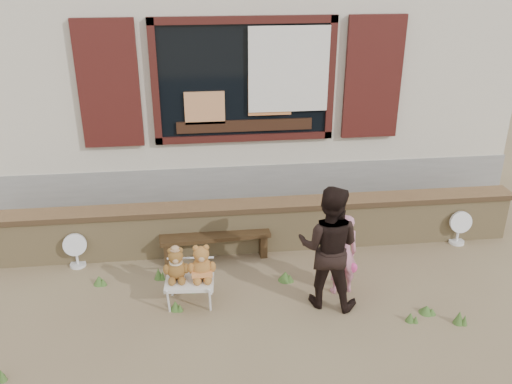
{
  "coord_description": "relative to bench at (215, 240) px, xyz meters",
  "views": [
    {
      "loc": [
        -0.7,
        -5.33,
        3.66
      ],
      "look_at": [
        0.0,
        0.6,
        1.0
      ],
      "focal_mm": 38.0,
      "sensor_mm": 36.0,
      "label": 1
    }
  ],
  "objects": [
    {
      "name": "ground",
      "position": [
        0.5,
        -0.79,
        -0.26
      ],
      "size": [
        80.0,
        80.0,
        0.0
      ],
      "primitive_type": "plane",
      "color": "brown",
      "rests_on": "ground"
    },
    {
      "name": "shopfront",
      "position": [
        0.5,
        3.7,
        1.74
      ],
      "size": [
        8.04,
        5.13,
        4.0
      ],
      "color": "#BCAD98",
      "rests_on": "ground"
    },
    {
      "name": "brick_wall",
      "position": [
        0.5,
        0.21,
        0.08
      ],
      "size": [
        7.1,
        0.36,
        0.67
      ],
      "color": "tan",
      "rests_on": "ground"
    },
    {
      "name": "bench",
      "position": [
        0.0,
        0.0,
        0.0
      ],
      "size": [
        1.43,
        0.39,
        0.36
      ],
      "rotation": [
        0.0,
        0.0,
        0.07
      ],
      "color": "#2F2010",
      "rests_on": "ground"
    },
    {
      "name": "folding_chair",
      "position": [
        -0.33,
        -0.95,
        0.03
      ],
      "size": [
        0.57,
        0.51,
        0.33
      ],
      "rotation": [
        0.0,
        0.0,
        -0.07
      ],
      "color": "silver",
      "rests_on": "ground"
    },
    {
      "name": "teddy_bear_left",
      "position": [
        -0.47,
        -0.94,
        0.26
      ],
      "size": [
        0.31,
        0.27,
        0.4
      ],
      "primitive_type": null,
      "rotation": [
        0.0,
        0.0,
        -0.07
      ],
      "color": "brown",
      "rests_on": "folding_chair"
    },
    {
      "name": "teddy_bear_right",
      "position": [
        -0.19,
        -0.96,
        0.28
      ],
      "size": [
        0.33,
        0.29,
        0.43
      ],
      "primitive_type": null,
      "rotation": [
        0.0,
        0.0,
        -0.07
      ],
      "color": "brown",
      "rests_on": "folding_chair"
    },
    {
      "name": "child",
      "position": [
        1.42,
        -0.93,
        0.24
      ],
      "size": [
        0.4,
        0.29,
        1.0
      ],
      "primitive_type": "imported",
      "rotation": [
        0.0,
        0.0,
        3.29
      ],
      "color": "pink",
      "rests_on": "ground"
    },
    {
      "name": "adult",
      "position": [
        1.19,
        -1.12,
        0.45
      ],
      "size": [
        0.85,
        0.77,
        1.43
      ],
      "primitive_type": "imported",
      "rotation": [
        0.0,
        0.0,
        2.75
      ],
      "color": "black",
      "rests_on": "ground"
    },
    {
      "name": "fan_left",
      "position": [
        -1.75,
        0.01,
        -0.03
      ],
      "size": [
        0.3,
        0.2,
        0.47
      ],
      "rotation": [
        0.0,
        0.0,
        0.14
      ],
      "color": "silver",
      "rests_on": "ground"
    },
    {
      "name": "fan_right",
      "position": [
        3.3,
        0.01,
        -0.02
      ],
      "size": [
        0.3,
        0.2,
        0.49
      ],
      "rotation": [
        0.0,
        0.0,
        -0.04
      ],
      "color": "white",
      "rests_on": "ground"
    },
    {
      "name": "grass_tufts",
      "position": [
        0.42,
        -1.05,
        -0.2
      ],
      "size": [
        4.77,
        1.66,
        0.16
      ],
      "color": "#406528",
      "rests_on": "ground"
    }
  ]
}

